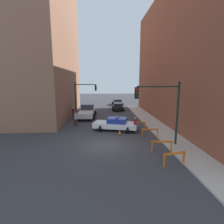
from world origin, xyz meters
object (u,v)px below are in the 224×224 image
pedestrian_corner (73,113)px  barrier_front (174,157)px  white_truck (87,111)px  parked_car_mid (117,102)px  traffic_light_near (164,104)px  pedestrian_crossing (76,119)px  traffic_light_far (82,94)px  police_car (116,124)px  pedestrian_sidewalk (135,125)px  traffic_cone (120,131)px  parked_car_near (118,106)px  barrier_back (150,132)px  barrier_mid (162,144)px  barrier_corner (139,124)px

pedestrian_corner → barrier_front: (8.69, -14.62, -0.24)m
white_truck → parked_car_mid: (5.66, 13.28, -0.23)m
traffic_light_near → pedestrian_crossing: 11.09m
white_truck → traffic_light_far: bearing=115.2°
police_car → pedestrian_sidewalk: (1.95, -1.05, 0.14)m
white_truck → traffic_cone: (3.99, -8.58, -0.59)m
white_truck → parked_car_near: white_truck is taller
barrier_back → barrier_front: bearing=-89.3°
parked_car_near → barrier_mid: bearing=-81.1°
white_truck → parked_car_mid: white_truck is taller
white_truck → barrier_mid: bearing=-61.3°
police_car → barrier_mid: (3.02, -6.10, -0.11)m
pedestrian_crossing → parked_car_near: bearing=-4.8°
white_truck → traffic_cone: bearing=-63.5°
barrier_mid → barrier_corner: size_ratio=1.00×
white_truck → parked_car_near: 8.25m
parked_car_near → barrier_mid: size_ratio=2.77×
white_truck → parked_car_mid: 14.44m
police_car → parked_car_near: bearing=8.8°
pedestrian_corner → parked_car_mid: bearing=35.1°
pedestrian_corner → traffic_light_far: bearing=41.7°
white_truck → barrier_front: bearing=-64.5°
pedestrian_sidewalk → barrier_front: pedestrian_sidewalk is taller
traffic_light_far → traffic_cone: size_ratio=7.93×
police_car → parked_car_near: 13.55m
barrier_front → barrier_mid: size_ratio=0.99×
barrier_front → barrier_back: size_ratio=0.99×
pedestrian_crossing → pedestrian_corner: 4.23m
parked_car_near → pedestrian_sidewalk: (0.47, -14.51, 0.19)m
barrier_mid → pedestrian_sidewalk: bearing=102.0°
barrier_mid → pedestrian_crossing: bearing=132.8°
traffic_light_far → parked_car_mid: 13.36m
traffic_light_near → barrier_mid: (-0.47, -1.28, -2.91)m
pedestrian_sidewalk → traffic_cone: (-1.66, -0.49, -0.54)m
white_truck → pedestrian_crossing: (-0.97, -4.83, -0.04)m
parked_car_near → traffic_light_far: bearing=-139.0°
barrier_mid → barrier_back: bearing=89.8°
pedestrian_crossing → pedestrian_sidewalk: size_ratio=1.00×
parked_car_mid → barrier_corner: size_ratio=2.77×
traffic_light_near → barrier_corner: 5.84m
traffic_light_far → pedestrian_corner: bearing=-111.7°
pedestrian_crossing → barrier_back: size_ratio=1.04×
white_truck → barrier_corner: size_ratio=3.41×
white_truck → barrier_back: 11.88m
traffic_cone → parked_car_near: bearing=85.5°
traffic_light_far → pedestrian_corner: traffic_light_far is taller
pedestrian_crossing → police_car: bearing=-91.5°
barrier_mid → barrier_back: same height
traffic_light_far → traffic_cone: (4.84, -10.52, -3.08)m
barrier_front → police_car: bearing=110.5°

